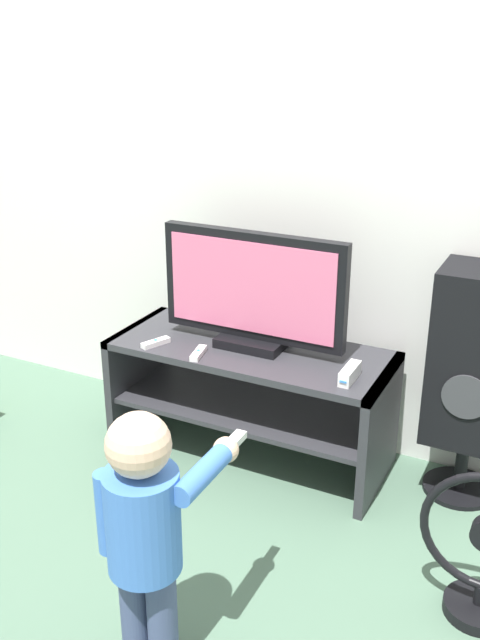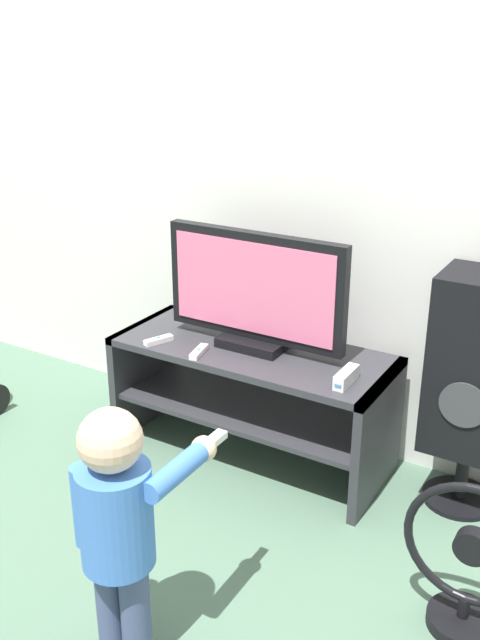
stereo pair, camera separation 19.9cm
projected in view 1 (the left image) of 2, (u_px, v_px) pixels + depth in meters
name	position (u px, v px, depth m)	size (l,w,h in m)	color
ground_plane	(224.00, 481.00, 2.97)	(16.00, 16.00, 0.00)	#4C6B56
wall_back	(285.00, 146.00, 2.96)	(10.00, 0.06, 2.60)	silver
tv_stand	(250.00, 384.00, 3.05)	(1.19, 0.48, 0.51)	#2D2D33
television	(253.00, 292.00, 2.91)	(0.80, 0.20, 0.49)	black
game_console	(350.00, 374.00, 2.69)	(0.04, 0.15, 0.06)	white
remote_primary	(156.00, 343.00, 3.00)	(0.08, 0.13, 0.03)	white
remote_secondary	(198.00, 353.00, 2.90)	(0.06, 0.13, 0.03)	white
child	(146.00, 521.00, 1.96)	(0.31, 0.47, 0.82)	#3F4C72
speaker_tower	(475.00, 362.00, 2.70)	(0.32, 0.29, 0.95)	black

